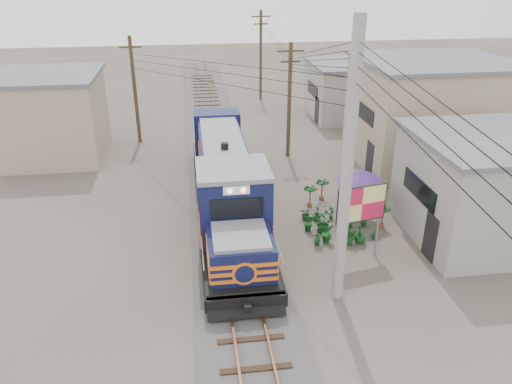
{
  "coord_description": "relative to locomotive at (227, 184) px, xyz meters",
  "views": [
    {
      "loc": [
        -1.56,
        -15.12,
        11.43
      ],
      "look_at": [
        1.12,
        4.27,
        2.2
      ],
      "focal_mm": 35.0,
      "sensor_mm": 36.0,
      "label": 1
    }
  ],
  "objects": [
    {
      "name": "shophouse_left",
      "position": [
        -10.0,
        9.67,
        0.9
      ],
      "size": [
        6.3,
        6.3,
        5.2
      ],
      "color": "tan",
      "rests_on": "ground"
    },
    {
      "name": "wooden_pole_left",
      "position": [
        -5.0,
        11.67,
        1.97
      ],
      "size": [
        1.6,
        0.24,
        7.0
      ],
      "color": "#4C3826",
      "rests_on": "ground"
    },
    {
      "name": "track",
      "position": [
        0.0,
        3.67,
        -1.45
      ],
      "size": [
        1.15,
        70.0,
        0.12
      ],
      "color": "#51331E",
      "rests_on": "ground"
    },
    {
      "name": "ground",
      "position": [
        0.0,
        -6.33,
        -1.71
      ],
      "size": [
        120.0,
        120.0,
        0.0
      ],
      "primitive_type": "plane",
      "color": "#473F35",
      "rests_on": "ground"
    },
    {
      "name": "utility_pole_main",
      "position": [
        3.5,
        -6.83,
        3.29
      ],
      "size": [
        0.4,
        0.4,
        10.0
      ],
      "color": "#9E9B93",
      "rests_on": "ground"
    },
    {
      "name": "shophouse_front",
      "position": [
        11.5,
        -3.33,
        0.65
      ],
      "size": [
        7.35,
        6.3,
        4.7
      ],
      "color": "gray",
      "rests_on": "ground"
    },
    {
      "name": "locomotive",
      "position": [
        0.0,
        0.0,
        0.0
      ],
      "size": [
        2.9,
        15.78,
        3.91
      ],
      "color": "black",
      "rests_on": "ground"
    },
    {
      "name": "market_umbrella",
      "position": [
        6.14,
        -1.03,
        0.56
      ],
      "size": [
        3.1,
        3.1,
        2.58
      ],
      "rotation": [
        0.0,
        0.0,
        -0.42
      ],
      "color": "black",
      "rests_on": "ground"
    },
    {
      "name": "vendor",
      "position": [
        5.8,
        0.08,
        -0.77
      ],
      "size": [
        0.82,
        0.71,
        1.89
      ],
      "primitive_type": "imported",
      "rotation": [
        0.0,
        0.0,
        3.61
      ],
      "color": "black",
      "rests_on": "ground"
    },
    {
      "name": "ballast",
      "position": [
        0.0,
        3.67,
        -1.63
      ],
      "size": [
        3.6,
        70.0,
        0.16
      ],
      "primitive_type": "cube",
      "color": "#595651",
      "rests_on": "ground"
    },
    {
      "name": "wooden_pole_mid",
      "position": [
        4.5,
        7.67,
        1.97
      ],
      "size": [
        1.6,
        0.24,
        7.0
      ],
      "color": "#4C3826",
      "rests_on": "ground"
    },
    {
      "name": "wooden_pole_far",
      "position": [
        4.8,
        21.67,
        2.22
      ],
      "size": [
        1.6,
        0.24,
        7.5
      ],
      "color": "#4C3826",
      "rests_on": "ground"
    },
    {
      "name": "shophouse_mid",
      "position": [
        12.5,
        5.67,
        1.4
      ],
      "size": [
        8.4,
        7.35,
        6.2
      ],
      "color": "tan",
      "rests_on": "ground"
    },
    {
      "name": "billboard",
      "position": [
        5.05,
        -4.41,
        0.73
      ],
      "size": [
        2.13,
        0.52,
        3.31
      ],
      "rotation": [
        0.0,
        0.0,
        0.19
      ],
      "color": "#99999E",
      "rests_on": "ground"
    },
    {
      "name": "shophouse_back",
      "position": [
        11.0,
        15.67,
        0.4
      ],
      "size": [
        6.3,
        6.3,
        4.2
      ],
      "color": "gray",
      "rests_on": "ground"
    },
    {
      "name": "plant_nursery",
      "position": [
        4.72,
        -2.33,
        -1.25
      ],
      "size": [
        3.22,
        3.17,
        1.05
      ],
      "color": "#154C1C",
      "rests_on": "ground"
    },
    {
      "name": "power_lines",
      "position": [
        -0.14,
        2.17,
        5.85
      ],
      "size": [
        9.65,
        19.0,
        3.3
      ],
      "color": "black",
      "rests_on": "ground"
    }
  ]
}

